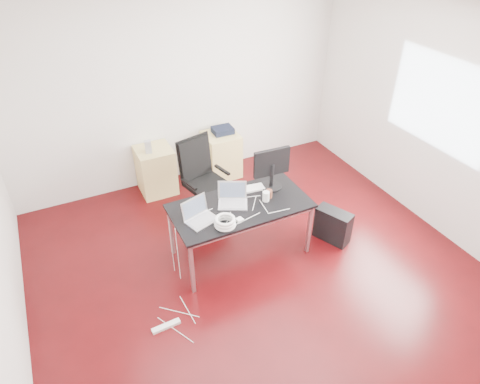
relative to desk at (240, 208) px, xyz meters
name	(u,v)px	position (x,y,z in m)	size (l,w,h in m)	color
room_shell	(268,174)	(0.07, -0.47, 0.73)	(5.00, 5.00, 5.00)	#370608
desk	(240,208)	(0.00, 0.00, 0.00)	(1.60, 0.80, 0.73)	black
office_chair	(202,175)	(-0.09, 0.97, -0.07)	(0.58, 0.60, 1.08)	black
filing_cabinet_left	(156,170)	(-0.51, 1.76, -0.33)	(0.50, 0.50, 0.70)	tan
filing_cabinet_right	(221,155)	(0.54, 1.76, -0.33)	(0.50, 0.50, 0.70)	tan
pc_tower	(333,225)	(1.16, -0.29, -0.46)	(0.20, 0.45, 0.44)	black
wastebasket	(170,179)	(-0.31, 1.75, -0.54)	(0.24, 0.24, 0.28)	black
power_strip	(166,326)	(-1.18, -0.68, -0.66)	(0.30, 0.06, 0.04)	white
laptop_left	(199,215)	(-0.52, -0.04, 0.11)	(0.39, 0.34, 0.23)	silver
laptop_right	(233,199)	(-0.06, 0.07, 0.11)	(0.41, 0.37, 0.23)	silver
monitor	(272,166)	(0.50, 0.18, 0.34)	(0.45, 0.26, 0.51)	black
keyboard	(246,189)	(0.19, 0.23, 0.06)	(0.44, 0.14, 0.02)	white
cup_white	(266,196)	(0.30, -0.06, 0.11)	(0.08, 0.08, 0.12)	white
cup_brown	(269,194)	(0.37, -0.01, 0.10)	(0.08, 0.08, 0.10)	brown
cable_coil	(225,222)	(-0.31, -0.27, 0.11)	(0.24, 0.24, 0.11)	white
power_adapter	(240,220)	(-0.14, -0.26, 0.07)	(0.07, 0.07, 0.03)	white
speaker	(148,147)	(-0.59, 1.70, 0.11)	(0.09, 0.08, 0.18)	#9E9E9E
navy_garment	(223,130)	(0.58, 1.79, 0.07)	(0.30, 0.24, 0.09)	black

